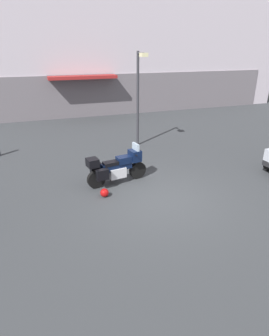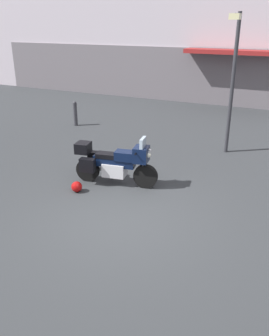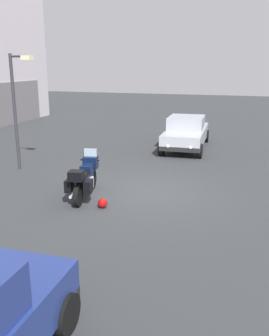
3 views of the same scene
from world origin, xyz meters
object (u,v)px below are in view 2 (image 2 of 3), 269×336
object	(u,v)px
motorcycle	(114,162)
helmet	(77,187)
streetlamp_curbside	(233,71)
bollard_curbside	(75,113)

from	to	relation	value
motorcycle	helmet	distance (m)	1.17
streetlamp_curbside	motorcycle	bearing A→B (deg)	-120.74
motorcycle	helmet	size ratio (longest dim) A/B	8.04
motorcycle	streetlamp_curbside	xyz separation A→B (m)	(2.18, 3.67, 2.05)
motorcycle	streetlamp_curbside	distance (m)	4.73
motorcycle	bollard_curbside	bearing A→B (deg)	124.10
streetlamp_curbside	bollard_curbside	size ratio (longest dim) A/B	4.23
motorcycle	bollard_curbside	distance (m)	6.10
helmet	streetlamp_curbside	world-z (taller)	streetlamp_curbside
streetlamp_curbside	bollard_curbside	bearing A→B (deg)	173.31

